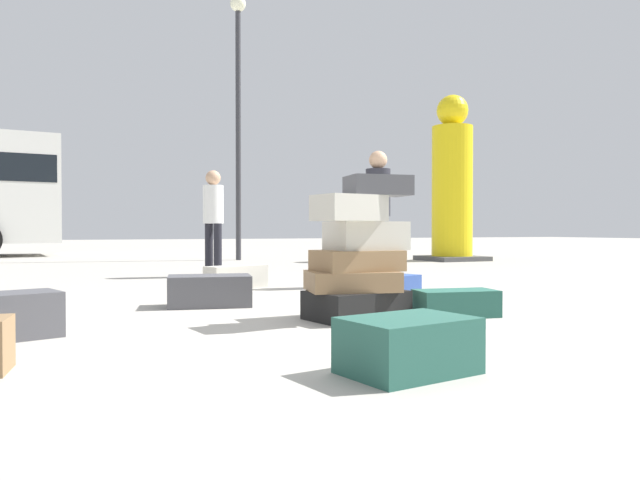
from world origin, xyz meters
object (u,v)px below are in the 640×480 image
at_px(person_tourist_with_camera, 378,205).
at_px(suitcase_teal_behind_tower, 456,303).
at_px(suitcase_tower, 358,261).
at_px(yellow_dummy_statue, 452,187).
at_px(person_bearded_onlooker, 213,213).
at_px(suitcase_charcoal_white_trunk, 14,315).
at_px(suitcase_navy_left_side, 380,291).
at_px(suitcase_cream_upright_blue, 236,277).
at_px(suitcase_teal_foreground_far, 408,345).
at_px(suitcase_charcoal_foreground_near, 210,291).
at_px(lamp_post, 238,88).

bearing_deg(person_tourist_with_camera, suitcase_teal_behind_tower, 2.50).
xyz_separation_m(suitcase_tower, yellow_dummy_statue, (5.91, 7.17, 1.19)).
height_order(person_bearded_onlooker, yellow_dummy_statue, yellow_dummy_statue).
height_order(suitcase_charcoal_white_trunk, suitcase_teal_behind_tower, suitcase_charcoal_white_trunk).
bearing_deg(yellow_dummy_statue, suitcase_teal_behind_tower, -124.90).
xyz_separation_m(suitcase_navy_left_side, suitcase_charcoal_white_trunk, (-2.94, -0.54, 0.01)).
relative_size(suitcase_navy_left_side, yellow_dummy_statue, 0.21).
distance_m(suitcase_navy_left_side, suitcase_cream_upright_blue, 2.22).
relative_size(suitcase_tower, person_tourist_with_camera, 0.67).
bearing_deg(suitcase_navy_left_side, suitcase_teal_foreground_far, -137.37).
distance_m(person_tourist_with_camera, yellow_dummy_statue, 6.68).
xyz_separation_m(suitcase_navy_left_side, suitcase_teal_behind_tower, (0.23, -0.83, -0.03)).
distance_m(suitcase_navy_left_side, suitcase_charcoal_foreground_near, 1.55).
height_order(suitcase_cream_upright_blue, suitcase_charcoal_foreground_near, suitcase_charcoal_foreground_near).
distance_m(person_bearded_onlooker, person_tourist_with_camera, 2.76).
distance_m(suitcase_cream_upright_blue, suitcase_charcoal_foreground_near, 1.63).
distance_m(suitcase_tower, person_bearded_onlooker, 4.63).
bearing_deg(suitcase_navy_left_side, person_bearded_onlooker, 77.51).
bearing_deg(person_tourist_with_camera, suitcase_teal_foreground_far, -9.78).
height_order(suitcase_navy_left_side, suitcase_teal_foreground_far, suitcase_navy_left_side).
bearing_deg(suitcase_charcoal_white_trunk, person_tourist_with_camera, 11.33).
xyz_separation_m(suitcase_teal_foreground_far, yellow_dummy_statue, (6.46, 8.83, 1.51)).
distance_m(suitcase_charcoal_foreground_near, yellow_dummy_statue, 9.15).
distance_m(suitcase_charcoal_foreground_near, suitcase_charcoal_white_trunk, 1.87).
bearing_deg(suitcase_charcoal_foreground_near, suitcase_teal_behind_tower, -29.44).
bearing_deg(suitcase_tower, person_bearded_onlooker, 91.25).
distance_m(suitcase_tower, suitcase_charcoal_white_trunk, 2.41).
bearing_deg(suitcase_charcoal_foreground_near, suitcase_teal_foreground_far, -72.85).
xyz_separation_m(yellow_dummy_statue, lamp_post, (-4.39, 2.05, 2.29)).
bearing_deg(suitcase_navy_left_side, suitcase_cream_upright_blue, 89.27).
bearing_deg(suitcase_tower, suitcase_navy_left_side, 50.21).
xyz_separation_m(suitcase_cream_upright_blue, suitcase_teal_foreground_far, (-0.31, -4.40, 0.00)).
relative_size(suitcase_charcoal_white_trunk, lamp_post, 0.09).
height_order(suitcase_teal_behind_tower, yellow_dummy_statue, yellow_dummy_statue).
bearing_deg(lamp_post, suitcase_cream_upright_blue, -105.21).
bearing_deg(suitcase_charcoal_white_trunk, person_bearded_onlooker, 44.53).
bearing_deg(suitcase_navy_left_side, person_tourist_with_camera, 40.56).
relative_size(suitcase_navy_left_side, lamp_post, 0.13).
xyz_separation_m(suitcase_cream_upright_blue, person_bearded_onlooker, (0.15, 1.87, 0.80)).
height_order(suitcase_teal_foreground_far, suitcase_teal_behind_tower, suitcase_teal_foreground_far).
bearing_deg(person_bearded_onlooker, suitcase_teal_foreground_far, -26.69).
height_order(person_tourist_with_camera, yellow_dummy_statue, yellow_dummy_statue).
bearing_deg(suitcase_cream_upright_blue, suitcase_tower, -104.61).
xyz_separation_m(suitcase_cream_upright_blue, person_tourist_with_camera, (1.65, -0.44, 0.85)).
distance_m(suitcase_navy_left_side, yellow_dummy_statue, 8.56).
bearing_deg(person_bearded_onlooker, suitcase_teal_behind_tower, -12.04).
height_order(suitcase_tower, suitcase_navy_left_side, suitcase_tower).
relative_size(suitcase_teal_behind_tower, person_tourist_with_camera, 0.39).
xyz_separation_m(suitcase_cream_upright_blue, suitcase_charcoal_foreground_near, (-0.64, -1.50, 0.01)).
distance_m(suitcase_teal_foreground_far, lamp_post, 11.71).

